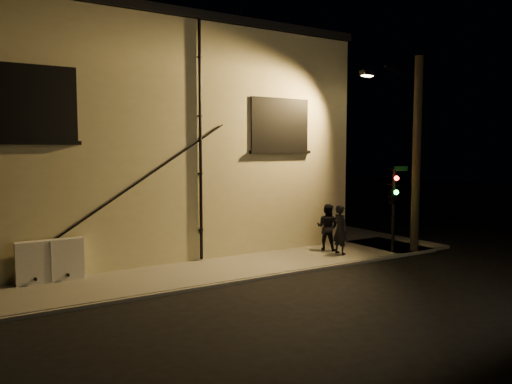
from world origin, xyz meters
TOP-DOWN VIEW (x-y plane):
  - ground at (0.00, 0.00)m, footprint 90.00×90.00m
  - sidewalk at (1.22, 4.39)m, footprint 21.00×16.00m
  - building at (-3.00, 8.99)m, footprint 16.20×12.23m
  - utility_cabinet at (-6.86, 2.70)m, footprint 1.90×0.32m
  - pedestrian_a at (3.10, 1.14)m, footprint 0.51×0.72m
  - pedestrian_b at (3.15, 1.96)m, footprint 1.03×1.10m
  - traffic_signal at (4.80, 0.19)m, footprint 1.30×1.94m
  - streetlamp_pole at (5.93, 0.20)m, footprint 2.03×1.40m

SIDE VIEW (x-z plane):
  - ground at x=0.00m, z-range 0.00..0.00m
  - sidewalk at x=1.22m, z-range 0.00..0.12m
  - utility_cabinet at x=-6.86m, z-range 0.12..1.37m
  - pedestrian_b at x=3.15m, z-range 0.12..1.93m
  - pedestrian_a at x=3.10m, z-range 0.12..1.99m
  - traffic_signal at x=4.80m, z-range 0.68..3.97m
  - streetlamp_pole at x=5.93m, z-range 0.21..7.77m
  - building at x=-3.00m, z-range 0.00..8.80m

